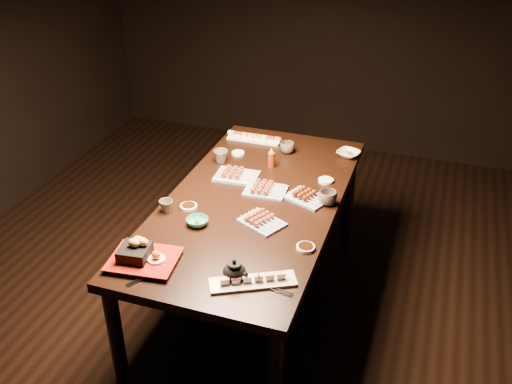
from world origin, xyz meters
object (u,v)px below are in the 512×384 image
Objects in this scene: edamame_bowl_green at (197,222)px; edamame_bowl_cream at (348,154)px; yakitori_plate_right at (262,219)px; yakitori_plate_center at (266,187)px; teacup_mid_right at (328,198)px; teacup_near_left at (166,206)px; teacup_far_right at (287,148)px; sushi_platter_far at (254,137)px; condiment_bottle at (271,158)px; teacup_far_left at (221,156)px; yakitori_plate_left at (237,173)px; teapot at (234,270)px; dining_table at (253,256)px; tempura_tray at (143,253)px; sushi_platter_near at (253,279)px.

edamame_bowl_cream is at bearing 60.44° from edamame_bowl_green.
yakitori_plate_center is at bearing 131.44° from yakitori_plate_right.
edamame_bowl_cream is (0.27, 0.89, -0.01)m from yakitori_plate_right.
yakitori_plate_center is at bearing 177.42° from teacup_mid_right.
edamame_bowl_green is (-0.22, -0.42, -0.01)m from yakitori_plate_center.
teacup_near_left is 0.81× the size of teacup_far_right.
edamame_bowl_green is (0.06, -1.04, -0.00)m from sushi_platter_far.
teacup_far_left is at bearing -172.35° from condiment_bottle.
teacup_near_left is at bearing -119.34° from condiment_bottle.
edamame_bowl_cream is at bearing 177.02° from sushi_platter_far.
condiment_bottle is at bearing 129.82° from yakitori_plate_right.
teapot reaches higher than yakitori_plate_left.
yakitori_plate_left is 0.73m from edamame_bowl_cream.
dining_table is at bearing -167.78° from teacup_mid_right.
tempura_tray is 3.53× the size of teacup_far_left.
yakitori_plate_left is at bearing 151.77° from yakitori_plate_right.
yakitori_plate_center is 0.85m from tempura_tray.
edamame_bowl_green is 0.69m from teacup_far_left.
sushi_platter_far reaches higher than dining_table.
teacup_near_left is 0.73× the size of teacup_mid_right.
condiment_bottle reaches higher than yakitori_plate_left.
sushi_platter_far is 0.99m from teacup_near_left.
teacup_far_right is (-0.10, 0.81, 0.01)m from yakitori_plate_right.
condiment_bottle reaches higher than yakitori_plate_center.
teacup_near_left is at bearing -129.32° from edamame_bowl_cream.
teacup_far_left is at bearing -154.92° from edamame_bowl_cream.
dining_table is 0.42m from yakitori_plate_center.
yakitori_plate_left is 0.24m from condiment_bottle.
teacup_mid_right is 0.77× the size of condiment_bottle.
edamame_bowl_cream is 1.53m from tempura_tray.
edamame_bowl_cream is 0.44× the size of tempura_tray.
yakitori_plate_right reaches higher than edamame_bowl_green.
dining_table is at bearing 60.54° from tempura_tray.
teapot reaches higher than teacup_far_right.
teapot is at bearing -84.23° from teacup_far_right.
yakitori_plate_left is (-0.17, 0.20, 0.41)m from dining_table.
edamame_bowl_green is 1.57× the size of teacup_near_left.
yakitori_plate_center is at bearing 62.12° from edamame_bowl_green.
sushi_platter_near is at bearing -101.96° from teacup_mid_right.
teacup_far_left is (-0.33, 0.35, 0.42)m from dining_table.
sushi_platter_near is at bearing 108.74° from sushi_platter_far.
tempura_tray is (-0.29, -0.69, 0.43)m from dining_table.
dining_table is 0.85m from sushi_platter_far.
teapot is at bearing 105.53° from sushi_platter_far.
condiment_bottle reaches higher than edamame_bowl_cream.
yakitori_plate_center is 0.77m from teapot.
condiment_bottle is (-0.04, -0.22, 0.03)m from teacup_far_right.
yakitori_plate_left is at bearing 150.52° from yakitori_plate_center.
teacup_far_right is (0.19, 0.40, 0.00)m from yakitori_plate_left.
sushi_platter_far is at bearing 124.17° from condiment_bottle.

